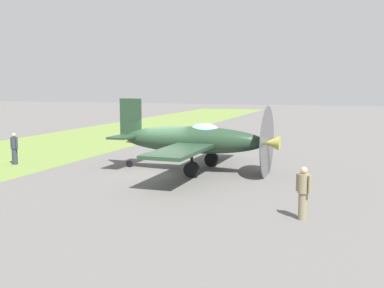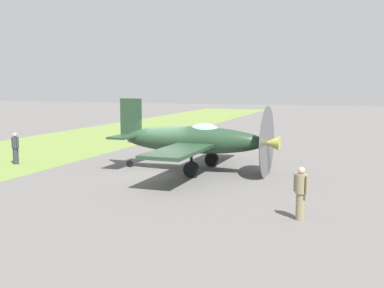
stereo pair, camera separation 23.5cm
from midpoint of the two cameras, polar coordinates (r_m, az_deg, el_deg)
The scene contains 5 objects.
ground_plane at distance 23.86m, azimuth -4.25°, elevation -3.23°, with size 160.00×160.00×0.00m, color #605E5B.
airplane_lead at distance 23.38m, azimuth 0.11°, elevation 0.49°, with size 10.53×8.38×3.78m.
ground_crew_chief at distance 15.46m, azimuth 12.96°, elevation -5.70°, with size 0.43×0.52×1.73m.
ground_crew_mechanic at distance 27.27m, azimuth -21.03°, elevation -0.44°, with size 0.38×0.60×1.73m.
fuel_drum at distance 35.53m, azimuth -7.51°, elevation 0.90°, with size 0.60×0.60×0.90m, color maroon.
Camera 1 is at (21.61, 9.13, 4.32)m, focal length 43.86 mm.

